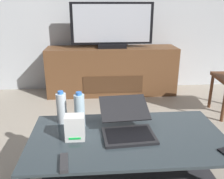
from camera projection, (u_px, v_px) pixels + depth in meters
name	position (u px, v px, depth m)	size (l,w,h in m)	color
ground_plane	(111.00, 179.00, 1.80)	(7.68, 7.68, 0.00)	#9E9384
coffee_table	(127.00, 152.00, 1.65)	(1.29, 0.70, 0.40)	#2D383D
media_cabinet	(112.00, 71.00, 3.43)	(1.78, 0.44, 0.66)	brown
television	(112.00, 26.00, 3.21)	(1.08, 0.20, 0.59)	black
laptop	(127.00, 124.00, 1.64)	(0.36, 0.43, 0.18)	black
router_box	(75.00, 127.00, 1.55)	(0.12, 0.10, 0.16)	white
water_bottle_near	(80.00, 110.00, 1.70)	(0.07, 0.07, 0.26)	silver
water_bottle_far	(62.00, 108.00, 1.76)	(0.07, 0.07, 0.24)	silver
tv_remote	(64.00, 163.00, 1.32)	(0.04, 0.16, 0.02)	#2D2D30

